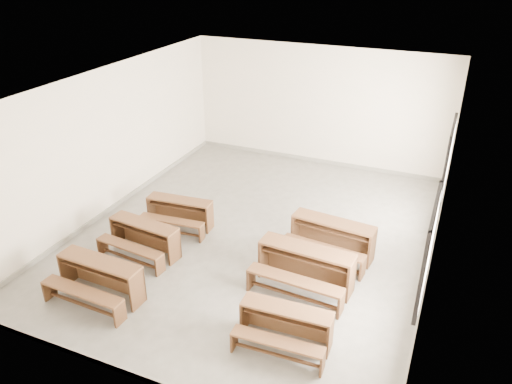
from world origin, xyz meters
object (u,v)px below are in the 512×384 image
at_px(desk_set_0, 99,276).
at_px(desk_set_1, 143,236).
at_px(desk_set_3, 285,324).
at_px(desk_set_2, 179,211).
at_px(desk_set_4, 305,265).
at_px(desk_set_5, 332,236).

height_order(desk_set_0, desk_set_1, desk_set_0).
bearing_deg(desk_set_3, desk_set_2, 141.49).
bearing_deg(desk_set_1, desk_set_4, 10.09).
distance_m(desk_set_1, desk_set_4, 3.24).
bearing_deg(desk_set_5, desk_set_2, -170.24).
relative_size(desk_set_2, desk_set_3, 1.03).
distance_m(desk_set_0, desk_set_3, 3.33).
xyz_separation_m(desk_set_2, desk_set_5, (3.30, 0.22, 0.05)).
distance_m(desk_set_3, desk_set_4, 1.48).
bearing_deg(desk_set_2, desk_set_0, -95.46).
relative_size(desk_set_4, desk_set_5, 1.03).
bearing_deg(desk_set_3, desk_set_5, 87.74).
bearing_deg(desk_set_0, desk_set_1, 95.64).
xyz_separation_m(desk_set_0, desk_set_3, (3.33, 0.19, -0.04)).
bearing_deg(desk_set_2, desk_set_3, -41.08).
distance_m(desk_set_0, desk_set_2, 2.60).
distance_m(desk_set_1, desk_set_5, 3.68).
xyz_separation_m(desk_set_1, desk_set_2, (0.10, 1.17, -0.02)).
bearing_deg(desk_set_3, desk_set_1, 157.63).
xyz_separation_m(desk_set_3, desk_set_5, (-0.01, 2.63, 0.06)).
height_order(desk_set_2, desk_set_4, desk_set_4).
relative_size(desk_set_0, desk_set_3, 1.11).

